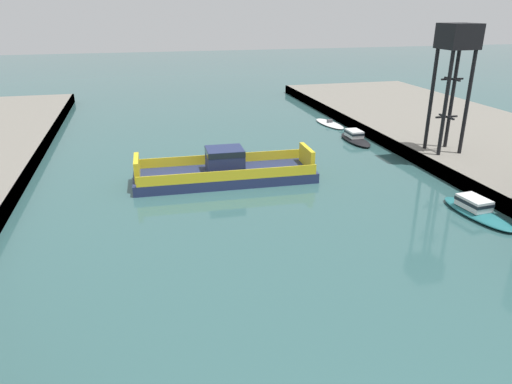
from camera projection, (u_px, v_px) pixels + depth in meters
name	position (u px, v px, depth m)	size (l,w,h in m)	color
chain_ferry	(225.00, 171.00, 52.48)	(20.12, 6.74, 3.76)	navy
moored_boat_near_right	(355.00, 137.00, 68.07)	(2.66, 7.93, 1.55)	black
moored_boat_mid_left	(330.00, 124.00, 77.64)	(3.51, 8.17, 0.89)	white
moored_boat_mid_right	(476.00, 209.00, 43.98)	(3.49, 8.60, 1.61)	#237075
crane_tower	(457.00, 50.00, 53.86)	(3.76, 3.76, 14.85)	black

